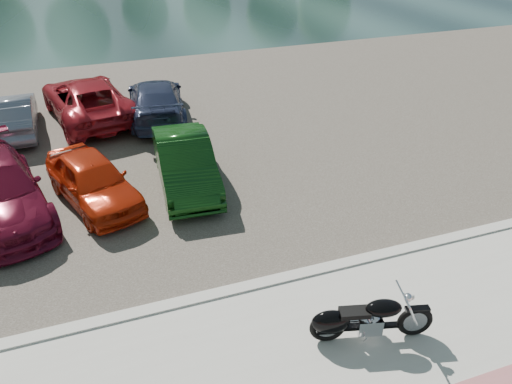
# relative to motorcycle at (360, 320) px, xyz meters

# --- Properties ---
(ground) EXTENTS (200.00, 200.00, 0.00)m
(ground) POSITION_rel_motorcycle_xyz_m (-0.61, 0.03, -0.56)
(ground) COLOR #595447
(ground) RESTS_ON ground
(kerb) EXTENTS (60.00, 0.30, 0.14)m
(kerb) POSITION_rel_motorcycle_xyz_m (-0.61, 2.03, -0.49)
(kerb) COLOR #B6B4AB
(kerb) RESTS_ON ground
(parking_lot) EXTENTS (60.00, 18.00, 0.04)m
(parking_lot) POSITION_rel_motorcycle_xyz_m (-0.61, 11.03, -0.54)
(parking_lot) COLOR #3C3630
(parking_lot) RESTS_ON ground
(motorcycle) EXTENTS (2.29, 0.94, 1.05)m
(motorcycle) POSITION_rel_motorcycle_xyz_m (0.00, 0.00, 0.00)
(motorcycle) COLOR black
(motorcycle) RESTS_ON promenade
(car_4) EXTENTS (2.72, 4.17, 1.32)m
(car_4) POSITION_rel_motorcycle_xyz_m (-4.27, 6.76, 0.14)
(car_4) COLOR #B9260C
(car_4) RESTS_ON parking_lot
(car_5) EXTENTS (1.80, 4.38, 1.41)m
(car_5) POSITION_rel_motorcycle_xyz_m (-1.73, 6.87, 0.18)
(car_5) COLOR #0F3910
(car_5) RESTS_ON parking_lot
(car_9) EXTENTS (1.50, 4.04, 1.32)m
(car_9) POSITION_rel_motorcycle_xyz_m (-6.56, 12.45, 0.14)
(car_9) COLOR slate
(car_9) RESTS_ON parking_lot
(car_10) EXTENTS (3.49, 5.84, 1.52)m
(car_10) POSITION_rel_motorcycle_xyz_m (-4.05, 12.90, 0.24)
(car_10) COLOR maroon
(car_10) RESTS_ON parking_lot
(car_11) EXTENTS (2.57, 5.08, 1.41)m
(car_11) POSITION_rel_motorcycle_xyz_m (-1.65, 12.15, 0.18)
(car_11) COLOR #272F4D
(car_11) RESTS_ON parking_lot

